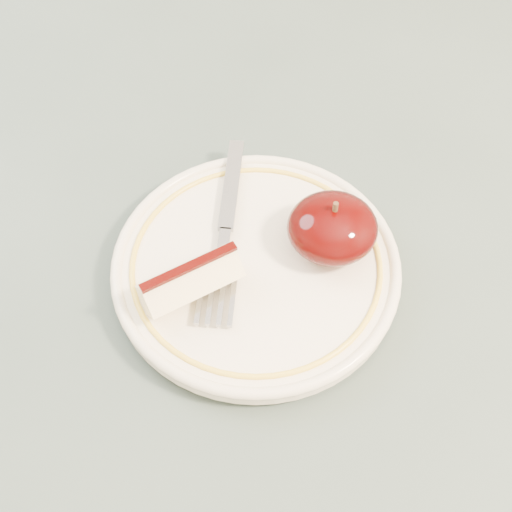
{
  "coord_description": "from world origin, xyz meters",
  "views": [
    {
      "loc": [
        -0.02,
        -0.32,
        1.21
      ],
      "look_at": [
        -0.02,
        -0.02,
        0.78
      ],
      "focal_mm": 50.0,
      "sensor_mm": 36.0,
      "label": 1
    }
  ],
  "objects_px": {
    "plate": "(256,267)",
    "apple_half": "(332,228)",
    "table": "(281,313)",
    "fork": "(225,231)"
  },
  "relations": [
    {
      "from": "apple_half",
      "to": "plate",
      "type": "bearing_deg",
      "value": -162.5
    },
    {
      "from": "fork",
      "to": "apple_half",
      "type": "bearing_deg",
      "value": -91.74
    },
    {
      "from": "plate",
      "to": "apple_half",
      "type": "relative_size",
      "value": 3.21
    },
    {
      "from": "table",
      "to": "plate",
      "type": "bearing_deg",
      "value": -139.89
    },
    {
      "from": "plate",
      "to": "apple_half",
      "type": "bearing_deg",
      "value": 17.5
    },
    {
      "from": "plate",
      "to": "table",
      "type": "bearing_deg",
      "value": 40.11
    },
    {
      "from": "apple_half",
      "to": "table",
      "type": "bearing_deg",
      "value": 178.65
    },
    {
      "from": "table",
      "to": "apple_half",
      "type": "height_order",
      "value": "apple_half"
    },
    {
      "from": "table",
      "to": "plate",
      "type": "relative_size",
      "value": 4.13
    },
    {
      "from": "apple_half",
      "to": "fork",
      "type": "xyz_separation_m",
      "value": [
        -0.08,
        0.01,
        -0.02
      ]
    }
  ]
}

